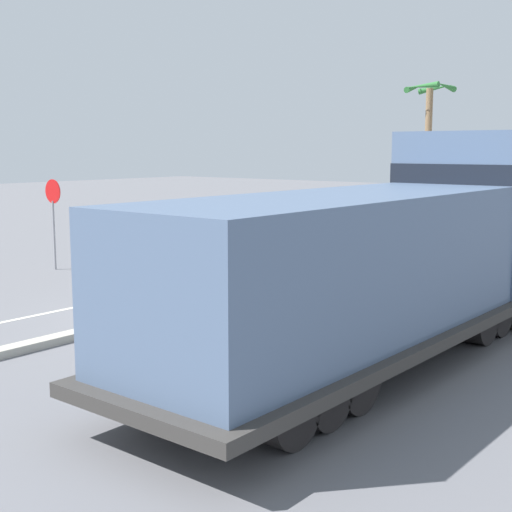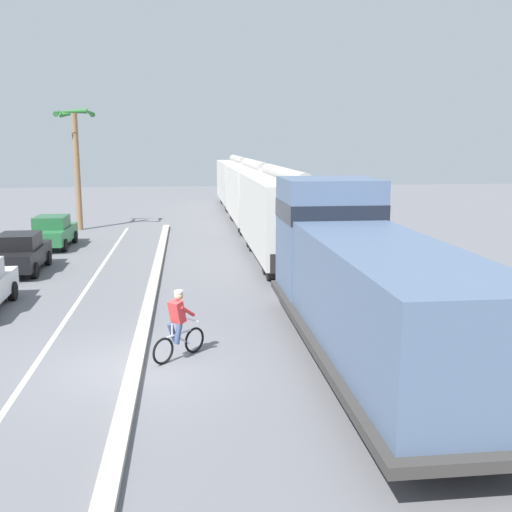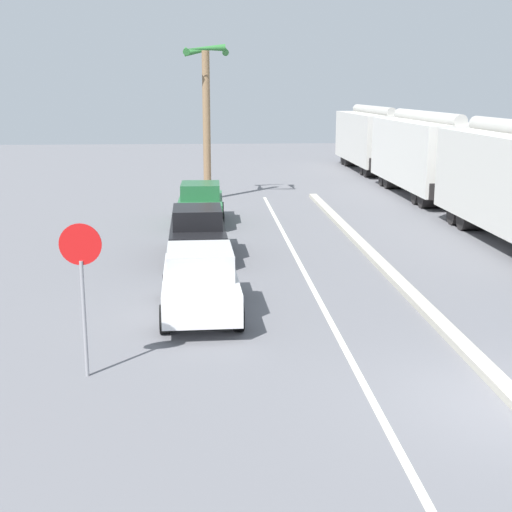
# 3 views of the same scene
# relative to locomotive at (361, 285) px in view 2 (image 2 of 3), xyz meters

# --- Properties ---
(ground_plane) EXTENTS (120.00, 120.00, 0.00)m
(ground_plane) POSITION_rel_locomotive_xyz_m (-5.54, -0.27, -1.80)
(ground_plane) COLOR slate
(median_curb) EXTENTS (0.36, 36.00, 0.16)m
(median_curb) POSITION_rel_locomotive_xyz_m (-5.54, 5.73, -1.72)
(median_curb) COLOR #B2AD9E
(median_curb) RESTS_ON ground
(lane_stripe) EXTENTS (0.14, 36.00, 0.01)m
(lane_stripe) POSITION_rel_locomotive_xyz_m (-7.94, 5.73, -1.79)
(lane_stripe) COLOR silver
(lane_stripe) RESTS_ON ground
(locomotive) EXTENTS (3.10, 11.61, 4.20)m
(locomotive) POSITION_rel_locomotive_xyz_m (0.00, 0.00, 0.00)
(locomotive) COLOR slate
(locomotive) RESTS_ON ground
(hopper_car_lead) EXTENTS (2.90, 10.60, 4.18)m
(hopper_car_lead) POSITION_rel_locomotive_xyz_m (0.00, 12.16, 0.28)
(hopper_car_lead) COLOR beige
(hopper_car_lead) RESTS_ON ground
(hopper_car_middle) EXTENTS (2.90, 10.60, 4.18)m
(hopper_car_middle) POSITION_rel_locomotive_xyz_m (0.00, 23.76, 0.28)
(hopper_car_middle) COLOR silver
(hopper_car_middle) RESTS_ON ground
(hopper_car_trailing) EXTENTS (2.90, 10.60, 4.18)m
(hopper_car_trailing) POSITION_rel_locomotive_xyz_m (0.00, 35.36, 0.28)
(hopper_car_trailing) COLOR beige
(hopper_car_trailing) RESTS_ON ground
(parked_car_black) EXTENTS (1.91, 4.24, 1.62)m
(parked_car_black) POSITION_rel_locomotive_xyz_m (-11.05, 11.02, -0.98)
(parked_car_black) COLOR black
(parked_car_black) RESTS_ON ground
(parked_car_green) EXTENTS (1.87, 4.22, 1.62)m
(parked_car_green) POSITION_rel_locomotive_xyz_m (-11.01, 16.96, -0.98)
(parked_car_green) COLOR #286B3D
(parked_car_green) RESTS_ON ground
(cyclist) EXTENTS (1.27, 1.23, 1.71)m
(cyclist) POSITION_rel_locomotive_xyz_m (-4.52, 0.20, -0.98)
(cyclist) COLOR black
(cyclist) RESTS_ON ground
(palm_tree_near) EXTENTS (2.22, 2.23, 7.32)m
(palm_tree_near) POSITION_rel_locomotive_xyz_m (-10.75, 23.24, 3.27)
(palm_tree_near) COLOR #846647
(palm_tree_near) RESTS_ON ground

